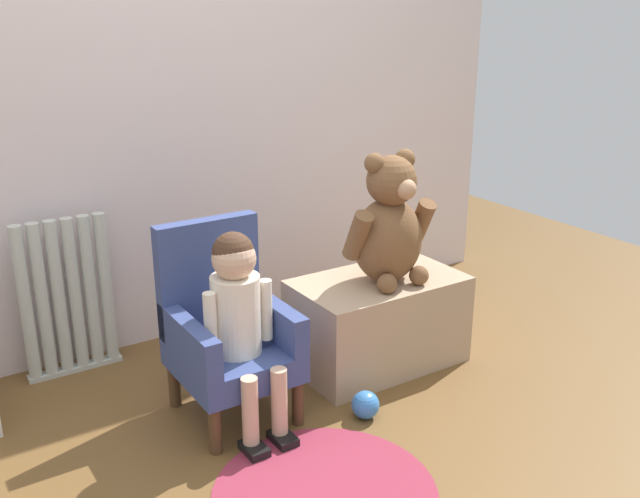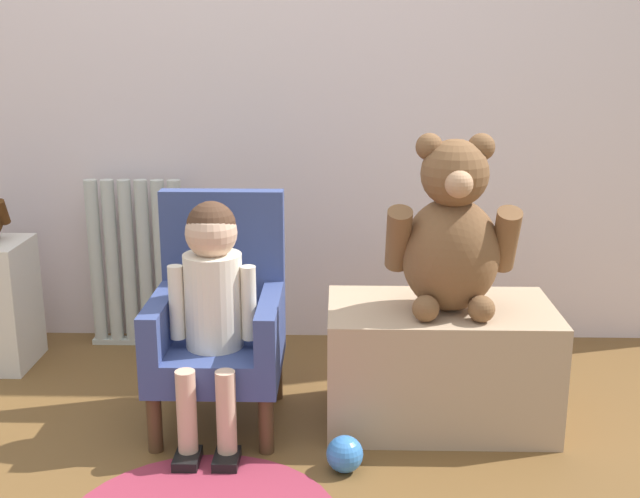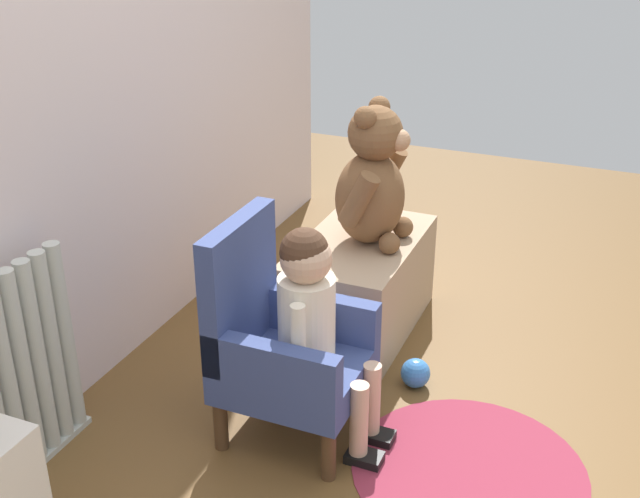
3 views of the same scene
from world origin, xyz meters
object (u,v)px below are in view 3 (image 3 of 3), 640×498
at_px(floor_rug, 469,469).
at_px(toy_ball, 415,373).
at_px(child_armchair, 279,342).
at_px(large_teddy_bear, 372,182).
at_px(low_bench, 359,285).
at_px(radiator, 31,367).
at_px(child_figure, 314,309).

relative_size(floor_rug, toy_ball, 6.83).
relative_size(child_armchair, toy_ball, 6.83).
bearing_deg(large_teddy_bear, low_bench, 115.45).
bearing_deg(radiator, child_armchair, -56.19).
height_order(child_figure, large_teddy_bear, large_teddy_bear).
bearing_deg(floor_rug, large_teddy_bear, 40.00).
bearing_deg(floor_rug, child_figure, 93.55).
bearing_deg(low_bench, radiator, 150.40).
distance_m(child_figure, large_teddy_bear, 0.71).
relative_size(low_bench, large_teddy_bear, 1.30).
distance_m(child_figure, floor_rug, 0.66).
xyz_separation_m(large_teddy_bear, floor_rug, (-0.66, -0.55, -0.60)).
distance_m(large_teddy_bear, toy_ball, 0.69).
bearing_deg(radiator, large_teddy_bear, -30.59).
bearing_deg(large_teddy_bear, toy_ball, -137.51).
bearing_deg(floor_rug, toy_ball, 37.68).
bearing_deg(radiator, floor_rug, -70.22).
relative_size(child_armchair, child_figure, 0.99).
bearing_deg(toy_ball, large_teddy_bear, 42.49).
distance_m(large_teddy_bear, floor_rug, 1.05).
distance_m(low_bench, large_teddy_bear, 0.42).
height_order(floor_rug, toy_ball, toy_ball).
xyz_separation_m(radiator, large_teddy_bear, (1.09, -0.64, 0.28)).
height_order(low_bench, toy_ball, low_bench).
xyz_separation_m(child_figure, floor_rug, (0.03, -0.49, -0.45)).
xyz_separation_m(child_figure, low_bench, (0.67, 0.10, -0.27)).
xyz_separation_m(low_bench, toy_ball, (-0.29, -0.31, -0.13)).
relative_size(child_figure, large_teddy_bear, 1.35).
xyz_separation_m(child_armchair, child_figure, (0.00, -0.11, 0.14)).
distance_m(radiator, low_bench, 1.24).
bearing_deg(toy_ball, radiator, 130.29).
distance_m(low_bench, toy_ball, 0.45).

